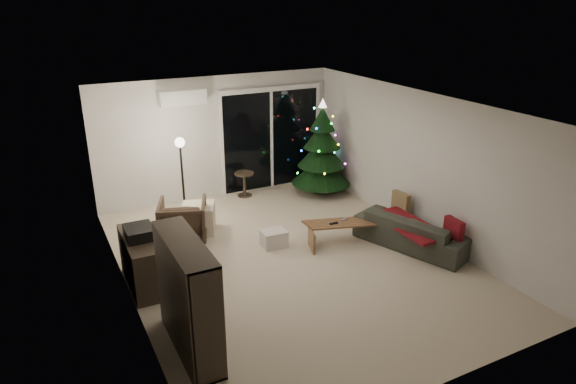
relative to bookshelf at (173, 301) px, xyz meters
name	(u,v)px	position (x,y,z in m)	size (l,w,h in m)	color
room	(275,169)	(2.71, 2.89, 0.30)	(6.50, 7.51, 2.60)	beige
bookshelf	(173,301)	(0.00, 0.00, 0.00)	(0.36, 1.43, 1.43)	#2D2419
media_cabinet	(143,261)	(0.00, 1.73, -0.33)	(0.46, 1.22, 0.76)	#2D2419
stereo	(139,232)	(0.00, 1.73, 0.13)	(0.39, 0.46, 0.16)	black
armchair	(183,221)	(0.94, 2.88, -0.35)	(0.78, 0.81, 0.73)	#413027
ottoman	(199,218)	(1.28, 3.10, -0.46)	(0.56, 0.56, 0.50)	#F0E6BC
cardboard_box_a	(182,273)	(0.50, 1.53, -0.56)	(0.42, 0.32, 0.30)	silver
cardboard_box_b	(274,239)	(2.22, 1.96, -0.57)	(0.40, 0.30, 0.28)	silver
side_table	(244,184)	(2.68, 4.33, -0.46)	(0.41, 0.41, 0.51)	#2D2419
floor_lamp	(183,182)	(1.19, 3.63, 0.06)	(0.25, 0.25, 1.56)	black
sofa	(413,231)	(4.30, 0.90, -0.43)	(1.93, 0.76, 0.56)	#31342B
sofa_throw	(409,225)	(4.20, 0.90, -0.31)	(0.60, 1.39, 0.05)	maroon
cushion_a	(401,202)	(4.55, 1.55, -0.20)	(0.11, 0.37, 0.37)	#8E7D5D
cushion_b	(454,230)	(4.55, 0.25, -0.20)	(0.11, 0.37, 0.37)	maroon
coffee_table	(341,232)	(3.30, 1.56, -0.52)	(1.20, 0.42, 0.38)	brown
remote_a	(334,223)	(3.15, 1.56, -0.32)	(0.15, 0.05, 0.02)	black
remote_b	(345,219)	(3.40, 1.61, -0.32)	(0.14, 0.04, 0.02)	slate
christmas_tree	(322,147)	(4.20, 3.76, 0.30)	(1.25, 1.25, 2.02)	black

